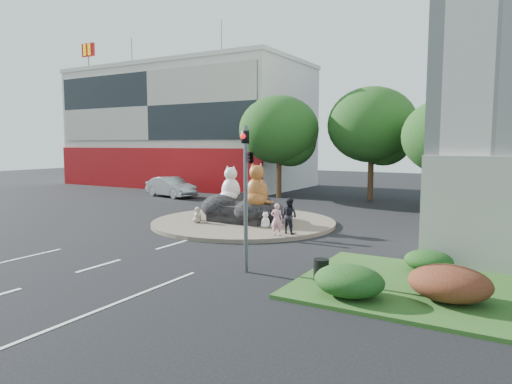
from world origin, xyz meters
TOP-DOWN VIEW (x-y plane):
  - ground at (0.00, 0.00)m, footprint 120.00×120.00m
  - roundabout_island at (0.00, 10.00)m, footprint 10.00×10.00m
  - rock_plinth at (0.00, 10.00)m, footprint 3.20×2.60m
  - shophouse_block at (-18.00, 27.91)m, footprint 25.20×12.30m
  - grass_verge at (12.00, 3.00)m, footprint 10.00×6.00m
  - tree_left at (-3.93, 22.06)m, footprint 6.46×6.46m
  - tree_mid at (3.07, 24.06)m, footprint 6.84×6.84m
  - tree_right at (9.07, 20.06)m, footprint 5.70×5.70m
  - hedge_near_green at (9.00, 1.00)m, footprint 2.00×1.60m
  - hedge_red at (11.50, 2.00)m, footprint 2.20×1.76m
  - hedge_back_green at (10.50, 4.80)m, footprint 1.60×1.28m
  - traffic_light at (5.10, 2.00)m, footprint 0.44×1.24m
  - cat_white at (-0.94, 10.16)m, footprint 1.27×1.11m
  - cat_tabby at (1.14, 9.47)m, footprint 1.51×1.35m
  - kitten_calico at (-1.79, 8.20)m, footprint 0.69×0.66m
  - kitten_white at (2.10, 8.67)m, footprint 0.65×0.67m
  - pedestrian_pink at (3.47, 7.26)m, footprint 0.63×0.52m
  - pedestrian_dark at (3.76, 7.97)m, footprint 0.95×0.82m
  - parked_car at (-11.98, 17.98)m, footprint 5.30×2.89m
  - litter_bin at (7.75, 2.04)m, footprint 0.59×0.59m

SIDE VIEW (x-z plane):
  - ground at x=0.00m, z-range 0.00..0.00m
  - grass_verge at x=12.00m, z-range 0.00..0.12m
  - roundabout_island at x=0.00m, z-range 0.00..0.20m
  - litter_bin at x=7.75m, z-range 0.12..0.80m
  - hedge_back_green at x=10.50m, z-range 0.12..0.84m
  - hedge_near_green at x=9.00m, z-range 0.12..1.02m
  - hedge_red at x=11.50m, z-range 0.12..1.11m
  - kitten_white at x=2.10m, z-range 0.20..1.04m
  - kitten_calico at x=-1.79m, z-range 0.20..1.09m
  - rock_plinth at x=0.00m, z-range 0.20..1.10m
  - parked_car at x=-11.98m, z-range 0.00..1.66m
  - pedestrian_pink at x=3.47m, z-range 0.20..1.70m
  - pedestrian_dark at x=3.76m, z-range 0.20..1.89m
  - cat_white at x=-0.94m, z-range 1.10..3.20m
  - cat_tabby at x=1.14m, z-range 1.10..3.41m
  - traffic_light at x=5.10m, z-range 1.12..6.12m
  - tree_right at x=9.07m, z-range 0.98..8.28m
  - tree_left at x=-3.93m, z-range 1.11..9.38m
  - tree_mid at x=3.07m, z-range 1.18..9.94m
  - shophouse_block at x=-18.00m, z-range -2.52..14.88m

